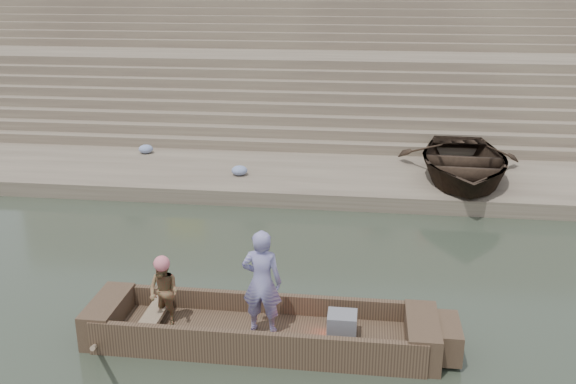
% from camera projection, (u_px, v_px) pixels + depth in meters
% --- Properties ---
extents(ground, '(120.00, 120.00, 0.00)m').
position_uv_depth(ground, '(116.00, 324.00, 10.90)').
color(ground, '#2A3427').
rests_on(ground, ground).
extents(lower_landing, '(32.00, 4.00, 0.40)m').
position_uv_depth(lower_landing, '(221.00, 175.00, 18.35)').
color(lower_landing, gray).
rests_on(lower_landing, ground).
extents(mid_landing, '(32.00, 3.00, 2.80)m').
position_uv_depth(mid_landing, '(263.00, 90.00, 25.01)').
color(mid_landing, gray).
rests_on(mid_landing, ground).
extents(upper_landing, '(32.00, 3.00, 5.20)m').
position_uv_depth(upper_landing, '(286.00, 41.00, 31.20)').
color(upper_landing, gray).
rests_on(upper_landing, ground).
extents(ghat_steps, '(32.00, 11.00, 5.20)m').
position_uv_depth(ghat_steps, '(270.00, 73.00, 26.47)').
color(ghat_steps, gray).
rests_on(ghat_steps, ground).
extents(main_rowboat, '(5.00, 1.30, 0.22)m').
position_uv_depth(main_rowboat, '(261.00, 337.00, 10.30)').
color(main_rowboat, brown).
rests_on(main_rowboat, ground).
extents(rowboat_trim, '(6.04, 2.63, 1.81)m').
position_uv_depth(rowboat_trim, '(273.00, 327.00, 10.20)').
color(rowboat_trim, brown).
rests_on(rowboat_trim, ground).
extents(standing_man, '(0.65, 0.45, 1.74)m').
position_uv_depth(standing_man, '(262.00, 282.00, 9.98)').
color(standing_man, navy).
rests_on(standing_man, main_rowboat).
extents(rowing_man, '(0.68, 0.62, 1.14)m').
position_uv_depth(rowing_man, '(164.00, 292.00, 10.29)').
color(rowing_man, '#27763D').
rests_on(rowing_man, main_rowboat).
extents(television, '(0.46, 0.42, 0.40)m').
position_uv_depth(television, '(341.00, 325.00, 10.04)').
color(television, slate).
rests_on(television, main_rowboat).
extents(beached_rowboat, '(3.65, 4.97, 1.00)m').
position_uv_depth(beached_rowboat, '(463.00, 162.00, 17.12)').
color(beached_rowboat, '#2D2116').
rests_on(beached_rowboat, lower_landing).
extents(cloth_bundles, '(10.81, 2.34, 0.26)m').
position_uv_depth(cloth_bundles, '(289.00, 160.00, 18.66)').
color(cloth_bundles, '#3F5999').
rests_on(cloth_bundles, lower_landing).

